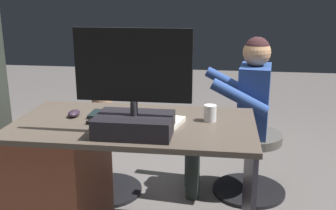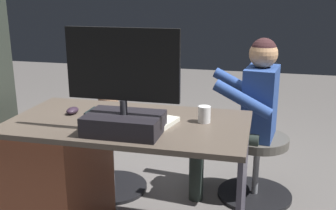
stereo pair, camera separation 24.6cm
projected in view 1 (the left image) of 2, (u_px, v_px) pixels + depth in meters
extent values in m
cube|color=brown|center=(134.00, 125.00, 2.15)|extent=(1.28, 0.69, 0.03)
cube|color=brown|center=(63.00, 184.00, 2.31)|extent=(0.41, 0.64, 0.73)
cube|color=#44404E|center=(248.00, 196.00, 2.18)|extent=(0.02, 0.62, 0.73)
cube|color=black|center=(134.00, 125.00, 1.96)|extent=(0.37, 0.25, 0.10)
cylinder|color=#333338|center=(134.00, 108.00, 1.93)|extent=(0.04, 0.04, 0.07)
cube|color=black|center=(133.00, 65.00, 1.88)|extent=(0.56, 0.02, 0.35)
cube|color=black|center=(134.00, 65.00, 1.89)|extent=(0.51, 0.00, 0.31)
cube|color=black|center=(128.00, 115.00, 2.23)|extent=(0.42, 0.14, 0.02)
ellipsoid|color=#2F212F|center=(74.00, 113.00, 2.24)|extent=(0.06, 0.10, 0.04)
cylinder|color=white|center=(210.00, 113.00, 2.15)|extent=(0.07, 0.07, 0.09)
cube|color=black|center=(96.00, 119.00, 2.17)|extent=(0.07, 0.16, 0.02)
cube|color=silver|center=(156.00, 124.00, 2.07)|extent=(0.28, 0.34, 0.02)
cylinder|color=black|center=(106.00, 190.00, 2.98)|extent=(0.52, 0.52, 0.03)
cylinder|color=gray|center=(105.00, 165.00, 2.92)|extent=(0.04, 0.04, 0.37)
cylinder|color=navy|center=(104.00, 137.00, 2.86)|extent=(0.40, 0.40, 0.06)
ellipsoid|color=tan|center=(103.00, 121.00, 2.83)|extent=(0.17, 0.14, 0.18)
sphere|color=tan|center=(102.00, 101.00, 2.79)|extent=(0.14, 0.14, 0.14)
sphere|color=beige|center=(105.00, 100.00, 2.85)|extent=(0.05, 0.05, 0.05)
sphere|color=tan|center=(109.00, 93.00, 2.77)|extent=(0.06, 0.06, 0.06)
sphere|color=tan|center=(95.00, 93.00, 2.78)|extent=(0.06, 0.06, 0.06)
cylinder|color=tan|center=(116.00, 115.00, 2.84)|extent=(0.05, 0.14, 0.09)
cylinder|color=tan|center=(93.00, 114.00, 2.86)|extent=(0.05, 0.14, 0.09)
cylinder|color=tan|center=(113.00, 125.00, 2.93)|extent=(0.06, 0.11, 0.06)
cylinder|color=tan|center=(101.00, 124.00, 2.94)|extent=(0.06, 0.11, 0.06)
cylinder|color=black|center=(248.00, 190.00, 2.97)|extent=(0.53, 0.53, 0.03)
cylinder|color=gray|center=(250.00, 165.00, 2.92)|extent=(0.04, 0.04, 0.37)
cylinder|color=#534F48|center=(252.00, 137.00, 2.86)|extent=(0.42, 0.42, 0.06)
cube|color=#2D4C94|center=(254.00, 100.00, 2.78)|extent=(0.24, 0.34, 0.48)
sphere|color=tan|center=(257.00, 52.00, 2.69)|extent=(0.19, 0.19, 0.19)
sphere|color=#3D2224|center=(257.00, 50.00, 2.69)|extent=(0.17, 0.17, 0.17)
cylinder|color=#2D4C94|center=(240.00, 97.00, 2.57)|extent=(0.39, 0.12, 0.23)
cylinder|color=#2D4C94|center=(231.00, 83.00, 2.95)|extent=(0.39, 0.12, 0.23)
cylinder|color=#2F3C36|center=(224.00, 135.00, 2.76)|extent=(0.43, 0.16, 0.11)
cylinder|color=#2F3C36|center=(193.00, 168.00, 2.83)|extent=(0.10, 0.10, 0.46)
cylinder|color=#2F3C36|center=(221.00, 126.00, 2.93)|extent=(0.43, 0.16, 0.11)
cylinder|color=#2F3C36|center=(191.00, 158.00, 3.00)|extent=(0.10, 0.10, 0.46)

